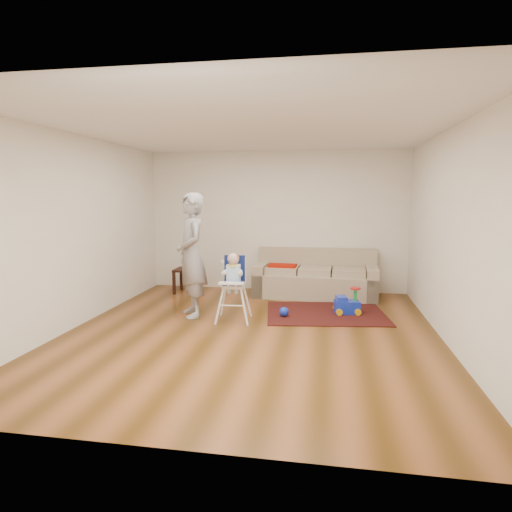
% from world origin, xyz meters
% --- Properties ---
extents(ground, '(5.50, 5.50, 0.00)m').
position_xyz_m(ground, '(0.00, 0.00, 0.00)').
color(ground, '#4B2D0B').
rests_on(ground, ground).
extents(room_envelope, '(5.04, 5.52, 2.72)m').
position_xyz_m(room_envelope, '(0.00, 0.53, 1.88)').
color(room_envelope, silver).
rests_on(room_envelope, ground).
extents(sofa, '(2.26, 1.01, 0.86)m').
position_xyz_m(sofa, '(0.79, 2.30, 0.43)').
color(sofa, tan).
rests_on(sofa, ground).
extents(side_table, '(0.46, 0.46, 0.46)m').
position_xyz_m(side_table, '(-1.64, 2.21, 0.23)').
color(side_table, black).
rests_on(side_table, ground).
extents(area_rug, '(2.00, 1.60, 0.01)m').
position_xyz_m(area_rug, '(1.00, 1.13, 0.01)').
color(area_rug, black).
rests_on(area_rug, ground).
extents(ride_on_toy, '(0.42, 0.34, 0.42)m').
position_xyz_m(ride_on_toy, '(1.32, 1.16, 0.22)').
color(ride_on_toy, '#132DBF').
rests_on(ride_on_toy, area_rug).
extents(toy_ball, '(0.14, 0.14, 0.14)m').
position_xyz_m(toy_ball, '(0.36, 0.82, 0.09)').
color(toy_ball, '#132DBF').
rests_on(toy_ball, area_rug).
extents(high_chair, '(0.50, 0.50, 1.02)m').
position_xyz_m(high_chair, '(-0.36, 0.54, 0.49)').
color(high_chair, white).
rests_on(high_chair, ground).
extents(adult, '(0.74, 0.83, 1.89)m').
position_xyz_m(adult, '(-1.04, 0.67, 0.95)').
color(adult, gray).
rests_on(adult, ground).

